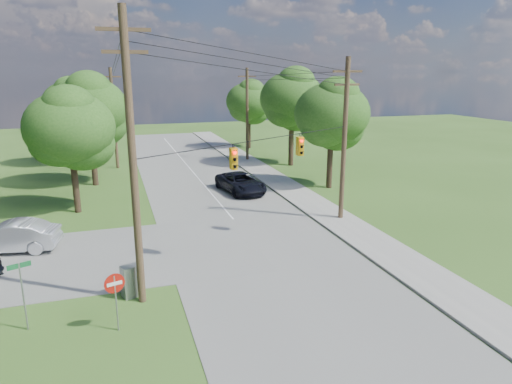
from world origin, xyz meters
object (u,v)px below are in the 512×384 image
object	(u,v)px
pole_ne	(344,138)
car_main_north	(241,183)
pole_sw	(133,159)
car_cross_silver	(10,237)
control_cabinet	(131,281)
do_not_enter_sign	(115,289)
pole_north_w	(114,118)
pole_north_e	(247,114)

from	to	relation	value
pole_ne	car_main_north	xyz separation A→B (m)	(-4.51, 8.75, -4.66)
car_main_north	pole_sw	bearing A→B (deg)	-128.17
pole_sw	car_main_north	size ratio (longest dim) A/B	2.14
car_cross_silver	control_cabinet	world-z (taller)	car_cross_silver
pole_sw	do_not_enter_sign	world-z (taller)	pole_sw
pole_north_w	do_not_enter_sign	distance (m)	31.89
pole_north_w	car_cross_silver	distance (m)	22.95
control_cabinet	pole_sw	bearing A→B (deg)	-75.36
pole_north_w	control_cabinet	world-z (taller)	pole_north_w
pole_north_e	do_not_enter_sign	xyz separation A→B (m)	(-14.54, -31.70, -3.41)
pole_sw	control_cabinet	xyz separation A→B (m)	(-0.39, 0.60, -5.51)
car_main_north	control_cabinet	xyz separation A→B (m)	(-9.39, -15.75, -0.09)
car_cross_silver	control_cabinet	size ratio (longest dim) A/B	3.52
pole_north_w	car_main_north	world-z (taller)	pole_north_w
pole_north_e	do_not_enter_sign	distance (m)	35.04
pole_ne	do_not_enter_sign	world-z (taller)	pole_ne
car_cross_silver	pole_north_w	bearing A→B (deg)	174.47
pole_ne	pole_north_e	world-z (taller)	pole_ne
pole_sw	do_not_enter_sign	xyz separation A→B (m)	(-1.04, -2.10, -4.51)
pole_north_e	car_cross_silver	xyz separation A→B (m)	(-19.95, -21.72, -4.26)
pole_north_e	pole_north_w	xyz separation A→B (m)	(-13.90, 0.00, 0.00)
pole_ne	control_cabinet	size ratio (longest dim) A/B	7.30
pole_sw	do_not_enter_sign	distance (m)	5.08
car_main_north	do_not_enter_sign	xyz separation A→B (m)	(-10.04, -18.45, 0.91)
car_main_north	do_not_enter_sign	world-z (taller)	do_not_enter_sign
pole_sw	pole_ne	distance (m)	15.51
car_cross_silver	do_not_enter_sign	size ratio (longest dim) A/B	2.16
do_not_enter_sign	pole_north_w	bearing A→B (deg)	72.36
pole_ne	control_cabinet	bearing A→B (deg)	-153.26
pole_sw	pole_north_w	xyz separation A→B (m)	(-0.40, 29.60, -1.10)
car_cross_silver	car_main_north	distance (m)	17.61
pole_north_e	control_cabinet	world-z (taller)	pole_north_e
pole_ne	car_main_north	world-z (taller)	pole_ne
car_cross_silver	pole_sw	bearing A→B (deg)	49.33
pole_sw	pole_ne	bearing A→B (deg)	29.38
pole_north_e	car_main_north	size ratio (longest dim) A/B	1.78
pole_sw	do_not_enter_sign	bearing A→B (deg)	-116.47
pole_ne	car_main_north	distance (m)	10.89
control_cabinet	car_cross_silver	bearing A→B (deg)	111.16
pole_north_e	car_main_north	bearing A→B (deg)	-108.79
pole_sw	car_main_north	xyz separation A→B (m)	(8.99, 16.35, -5.42)
pole_sw	pole_north_e	size ratio (longest dim) A/B	1.20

